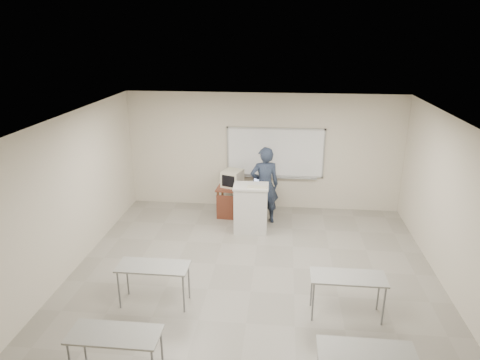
# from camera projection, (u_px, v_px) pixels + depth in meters

# --- Properties ---
(floor) EXTENTS (7.00, 8.00, 0.01)m
(floor) POSITION_uv_depth(u_px,v_px,m) (251.00, 292.00, 7.68)
(floor) COLOR gray
(floor) RESTS_ON ground
(whiteboard) EXTENTS (2.48, 0.10, 1.31)m
(whiteboard) POSITION_uv_depth(u_px,v_px,m) (275.00, 153.00, 10.89)
(whiteboard) COLOR white
(whiteboard) RESTS_ON floor
(student_desks) EXTENTS (4.40, 2.20, 0.73)m
(student_desks) POSITION_uv_depth(u_px,v_px,m) (243.00, 305.00, 6.19)
(student_desks) COLOR gray
(student_desks) RESTS_ON floor
(instructor_desk) EXTENTS (1.25, 0.62, 0.75)m
(instructor_desk) POSITION_uv_depth(u_px,v_px,m) (242.00, 198.00, 10.55)
(instructor_desk) COLOR brown
(instructor_desk) RESTS_ON floor
(podium) EXTENTS (0.79, 0.58, 1.12)m
(podium) POSITION_uv_depth(u_px,v_px,m) (251.00, 208.00, 9.86)
(podium) COLOR silver
(podium) RESTS_ON floor
(crt_monitor) EXTENTS (0.45, 0.49, 0.42)m
(crt_monitor) POSITION_uv_depth(u_px,v_px,m) (233.00, 178.00, 10.65)
(crt_monitor) COLOR beige
(crt_monitor) RESTS_ON instructor_desk
(laptop) EXTENTS (0.34, 0.32, 0.25)m
(laptop) POSITION_uv_depth(u_px,v_px,m) (259.00, 184.00, 10.67)
(laptop) COLOR black
(laptop) RESTS_ON instructor_desk
(mouse) EXTENTS (0.11, 0.08, 0.04)m
(mouse) POSITION_uv_depth(u_px,v_px,m) (264.00, 190.00, 10.39)
(mouse) COLOR #97999E
(mouse) RESTS_ON instructor_desk
(keyboard) EXTENTS (0.46, 0.17, 0.02)m
(keyboard) POSITION_uv_depth(u_px,v_px,m) (257.00, 187.00, 9.55)
(keyboard) COLOR beige
(keyboard) RESTS_ON podium
(presenter) EXTENTS (0.77, 0.59, 1.89)m
(presenter) POSITION_uv_depth(u_px,v_px,m) (265.00, 185.00, 10.19)
(presenter) COLOR black
(presenter) RESTS_ON floor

